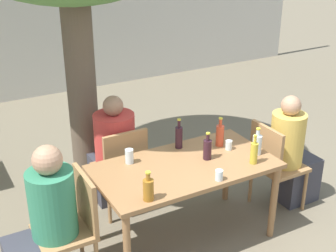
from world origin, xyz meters
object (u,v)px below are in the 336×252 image
at_px(patio_chair_1, 274,162).
at_px(water_bottle_4, 257,144).
at_px(wine_bottle_1, 179,137).
at_px(person_seated_0, 44,228).
at_px(amber_bottle_0, 148,189).
at_px(soda_bottle_2, 220,135).
at_px(person_seated_1, 292,156).
at_px(wine_bottle_5, 208,149).
at_px(dining_table_front, 185,173).
at_px(patio_chair_0, 74,222).
at_px(person_seated_2, 112,155).
at_px(oil_cruet_3, 254,152).
at_px(drinking_glass_0, 129,156).
at_px(drinking_glass_2, 229,145).
at_px(drinking_glass_1, 219,175).
at_px(patio_chair_2, 122,166).

bearing_deg(patio_chair_1, water_bottle_4, 111.32).
distance_m(wine_bottle_1, water_bottle_4, 0.71).
bearing_deg(person_seated_0, patio_chair_1, 90.00).
relative_size(amber_bottle_0, soda_bottle_2, 0.86).
height_order(patio_chair_1, wine_bottle_1, wine_bottle_1).
xyz_separation_m(person_seated_1, wine_bottle_5, (-1.03, -0.00, 0.34)).
bearing_deg(amber_bottle_0, wine_bottle_1, 45.15).
distance_m(patio_chair_1, amber_bottle_0, 1.61).
xyz_separation_m(person_seated_0, wine_bottle_5, (1.48, -0.00, 0.31)).
height_order(soda_bottle_2, wine_bottle_5, soda_bottle_2).
xyz_separation_m(dining_table_front, patio_chair_0, (-1.02, 0.00, -0.16)).
distance_m(water_bottle_4, wine_bottle_5, 0.46).
bearing_deg(person_seated_1, person_seated_2, 60.63).
distance_m(dining_table_front, person_seated_0, 1.26).
xyz_separation_m(patio_chair_1, soda_bottle_2, (-0.54, 0.17, 0.35)).
bearing_deg(oil_cruet_3, drinking_glass_0, 150.74).
bearing_deg(person_seated_2, patio_chair_1, 146.41).
bearing_deg(amber_bottle_0, person_seated_0, 155.50).
bearing_deg(soda_bottle_2, drinking_glass_2, -76.95).
height_order(wine_bottle_1, drinking_glass_0, wine_bottle_1).
bearing_deg(wine_bottle_1, drinking_glass_2, -33.67).
height_order(patio_chair_0, amber_bottle_0, amber_bottle_0).
height_order(dining_table_front, drinking_glass_1, drinking_glass_1).
distance_m(patio_chair_0, oil_cruet_3, 1.61).
bearing_deg(drinking_glass_2, soda_bottle_2, 103.05).
bearing_deg(drinking_glass_0, soda_bottle_2, -6.41).
height_order(person_seated_2, drinking_glass_0, person_seated_2).
bearing_deg(soda_bottle_2, drinking_glass_1, -125.28).
bearing_deg(wine_bottle_1, person_seated_1, -15.31).
bearing_deg(drinking_glass_2, water_bottle_4, -48.88).
distance_m(patio_chair_2, amber_bottle_0, 1.06).
bearing_deg(dining_table_front, patio_chair_1, 0.00).
bearing_deg(person_seated_2, dining_table_front, 109.54).
distance_m(dining_table_front, patio_chair_2, 0.74).
bearing_deg(dining_table_front, amber_bottle_0, -147.38).
distance_m(dining_table_front, patio_chair_1, 1.03).
height_order(dining_table_front, person_seated_0, person_seated_0).
relative_size(person_seated_0, amber_bottle_0, 5.13).
distance_m(person_seated_0, drinking_glass_1, 1.43).
bearing_deg(amber_bottle_0, person_seated_2, 80.38).
xyz_separation_m(dining_table_front, drinking_glass_2, (0.50, 0.06, 0.13)).
distance_m(patio_chair_0, water_bottle_4, 1.73).
xyz_separation_m(dining_table_front, patio_chair_2, (-0.31, 0.65, -0.16)).
xyz_separation_m(amber_bottle_0, drinking_glass_0, (0.12, 0.60, -0.03)).
relative_size(amber_bottle_0, drinking_glass_1, 2.70).
xyz_separation_m(person_seated_2, soda_bottle_2, (0.79, -0.72, 0.33)).
bearing_deg(patio_chair_0, wine_bottle_1, 105.29).
height_order(wine_bottle_1, drinking_glass_2, wine_bottle_1).
relative_size(dining_table_front, patio_chair_2, 1.69).
bearing_deg(patio_chair_1, dining_table_front, 90.00).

